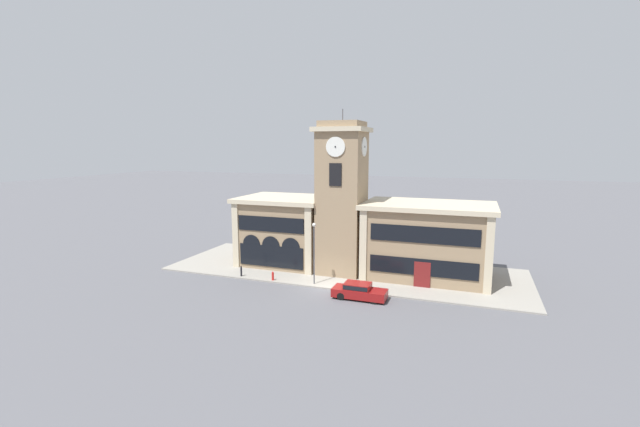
% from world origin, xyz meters
% --- Properties ---
extents(ground_plane, '(300.00, 300.00, 0.00)m').
position_xyz_m(ground_plane, '(0.00, 0.00, 0.00)').
color(ground_plane, '#56565B').
extents(sidewalk_kerb, '(37.09, 12.81, 0.15)m').
position_xyz_m(sidewalk_kerb, '(0.00, 6.41, 0.07)').
color(sidewalk_kerb, gray).
rests_on(sidewalk_kerb, ground_plane).
extents(clock_tower, '(5.09, 5.09, 16.78)m').
position_xyz_m(clock_tower, '(0.00, 5.51, 7.83)').
color(clock_tower, '#937A5B').
rests_on(clock_tower, ground_plane).
extents(town_hall_left_wing, '(9.81, 8.20, 7.56)m').
position_xyz_m(town_hall_left_wing, '(-7.05, 7.03, 3.81)').
color(town_hall_left_wing, '#937A5B').
rests_on(town_hall_left_wing, ground_plane).
extents(town_hall_right_wing, '(12.75, 8.20, 7.55)m').
position_xyz_m(town_hall_right_wing, '(8.52, 7.04, 3.80)').
color(town_hall_right_wing, '#937A5B').
rests_on(town_hall_right_wing, ground_plane).
extents(parked_car_near, '(4.70, 1.82, 1.41)m').
position_xyz_m(parked_car_near, '(3.70, -1.35, 0.74)').
color(parked_car_near, maroon).
rests_on(parked_car_near, ground_plane).
extents(street_lamp, '(0.36, 0.36, 5.89)m').
position_xyz_m(street_lamp, '(-1.26, 0.77, 4.01)').
color(street_lamp, '#4C4C51').
rests_on(street_lamp, sidewalk_kerb).
extents(bollard, '(0.18, 0.18, 1.06)m').
position_xyz_m(bollard, '(-9.03, 0.51, 0.67)').
color(bollard, black).
rests_on(bollard, sidewalk_kerb).
extents(fire_hydrant, '(0.22, 0.22, 0.87)m').
position_xyz_m(fire_hydrant, '(-5.45, 0.40, 0.57)').
color(fire_hydrant, red).
rests_on(fire_hydrant, sidewalk_kerb).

